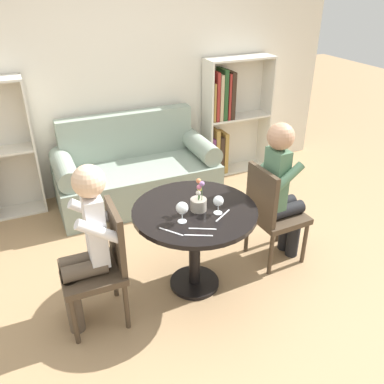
# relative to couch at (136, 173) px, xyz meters

# --- Properties ---
(ground_plane) EXTENTS (16.00, 16.00, 0.00)m
(ground_plane) POSITION_rel_couch_xyz_m (0.00, -1.57, -0.31)
(ground_plane) COLOR tan
(back_wall) EXTENTS (5.20, 0.05, 2.70)m
(back_wall) POSITION_rel_couch_xyz_m (0.00, 0.43, 1.04)
(back_wall) COLOR silver
(back_wall) RESTS_ON ground_plane
(round_table) EXTENTS (0.93, 0.93, 0.72)m
(round_table) POSITION_rel_couch_xyz_m (0.00, -1.57, 0.26)
(round_table) COLOR black
(round_table) RESTS_ON ground_plane
(couch) EXTENTS (1.71, 0.80, 0.92)m
(couch) POSITION_rel_couch_xyz_m (0.00, 0.00, 0.00)
(couch) COLOR gray
(couch) RESTS_ON ground_plane
(bookshelf_right) EXTENTS (0.83, 0.28, 1.40)m
(bookshelf_right) POSITION_rel_couch_xyz_m (1.26, 0.27, 0.38)
(bookshelf_right) COLOR silver
(bookshelf_right) RESTS_ON ground_plane
(chair_left) EXTENTS (0.43, 0.43, 0.90)m
(chair_left) POSITION_rel_couch_xyz_m (-0.73, -1.61, 0.18)
(chair_left) COLOR #473828
(chair_left) RESTS_ON ground_plane
(chair_right) EXTENTS (0.44, 0.44, 0.90)m
(chair_right) POSITION_rel_couch_xyz_m (0.73, -1.52, 0.18)
(chair_right) COLOR #473828
(chair_right) RESTS_ON ground_plane
(person_left) EXTENTS (0.42, 0.34, 1.23)m
(person_left) POSITION_rel_couch_xyz_m (-0.81, -1.61, 0.36)
(person_left) COLOR brown
(person_left) RESTS_ON ground_plane
(person_right) EXTENTS (0.43, 0.35, 1.26)m
(person_right) POSITION_rel_couch_xyz_m (0.81, -1.51, 0.37)
(person_right) COLOR black
(person_right) RESTS_ON ground_plane
(wine_glass_left) EXTENTS (0.09, 0.09, 0.15)m
(wine_glass_left) POSITION_rel_couch_xyz_m (-0.15, -1.68, 0.51)
(wine_glass_left) COLOR white
(wine_glass_left) RESTS_ON round_table
(wine_glass_right) EXTENTS (0.08, 0.08, 0.14)m
(wine_glass_right) POSITION_rel_couch_xyz_m (0.13, -1.68, 0.50)
(wine_glass_right) COLOR white
(wine_glass_right) RESTS_ON round_table
(flower_vase) EXTENTS (0.12, 0.12, 0.25)m
(flower_vase) POSITION_rel_couch_xyz_m (0.02, -1.59, 0.47)
(flower_vase) COLOR #9E9384
(flower_vase) RESTS_ON round_table
(knife_left_setting) EXTENTS (0.17, 0.10, 0.00)m
(knife_left_setting) POSITION_rel_couch_xyz_m (-0.06, -1.83, 0.41)
(knife_left_setting) COLOR silver
(knife_left_setting) RESTS_ON round_table
(fork_left_setting) EXTENTS (0.17, 0.10, 0.00)m
(fork_left_setting) POSITION_rel_couch_xyz_m (-0.12, -1.89, 0.41)
(fork_left_setting) COLOR silver
(fork_left_setting) RESTS_ON round_table
(knife_right_setting) EXTENTS (0.17, 0.11, 0.00)m
(knife_right_setting) POSITION_rel_couch_xyz_m (0.15, -1.73, 0.41)
(knife_right_setting) COLOR silver
(knife_right_setting) RESTS_ON round_table
(fork_right_setting) EXTENTS (0.12, 0.16, 0.00)m
(fork_right_setting) POSITION_rel_couch_xyz_m (-0.27, -1.77, 0.41)
(fork_right_setting) COLOR silver
(fork_right_setting) RESTS_ON round_table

